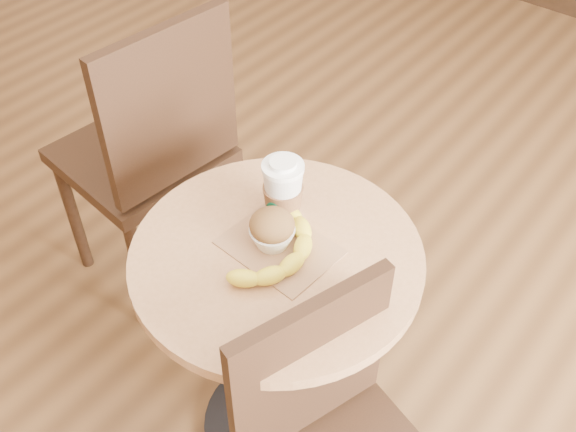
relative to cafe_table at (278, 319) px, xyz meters
The scene contains 6 objects.
cafe_table is the anchor object (origin of this frame).
chair_left 0.70m from the cafe_table, 161.96° to the left, with size 0.49×0.49×1.01m.
kraft_bag 0.24m from the cafe_table, 103.47° to the left, with size 0.24×0.18×0.00m, color #996D4A.
coffee_cup 0.33m from the cafe_table, 122.17° to the left, with size 0.09×0.10×0.16m.
muffin 0.29m from the cafe_table, 149.85° to the left, with size 0.10×0.10×0.09m.
banana 0.26m from the cafe_table, 42.42° to the right, with size 0.17×0.28×0.04m, color yellow, non-canonical shape.
Camera 1 is at (0.73, -0.79, 1.83)m, focal length 42.00 mm.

